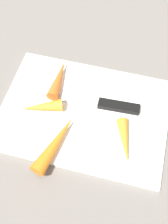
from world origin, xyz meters
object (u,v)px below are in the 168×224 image
Objects in this scene: knife at (113,106)px; carrot_longest at (56,143)px; carrot_short at (125,141)px; carrot_shortest at (41,107)px; carrot_long at (59,78)px; cutting_board at (84,113)px.

knife is 1.46× the size of carrot_longest.
carrot_short is 0.19m from carrot_shortest.
carrot_longest reaches higher than carrot_shortest.
carrot_shortest is (0.01, 0.08, -0.00)m from carrot_long.
knife is at bearing -170.36° from carrot_short.
carrot_shortest is at bearing 11.84° from cutting_board.
carrot_long is at bearing -40.30° from cutting_board.
carrot_short reaches higher than cutting_board.
carrot_short reaches higher than knife.
carrot_long is (0.08, -0.06, 0.02)m from cutting_board.
cutting_board is 0.06m from knife.
knife is 1.90× the size of carrot_long.
carrot_long is 1.17× the size of carrot_shortest.
cutting_board is at bearing -131.29° from carrot_long.
knife reaches higher than cutting_board.
carrot_long is at bearing -121.06° from carrot_shortest.
carrot_longest is at bearing 50.21° from knife.
cutting_board is 0.10m from carrot_longest.
cutting_board is at bearing -5.63° from carrot_longest.
cutting_board is at bearing 170.46° from carrot_shortest.
cutting_board is 0.10m from carrot_long.
carrot_short is 0.90× the size of carrot_long.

